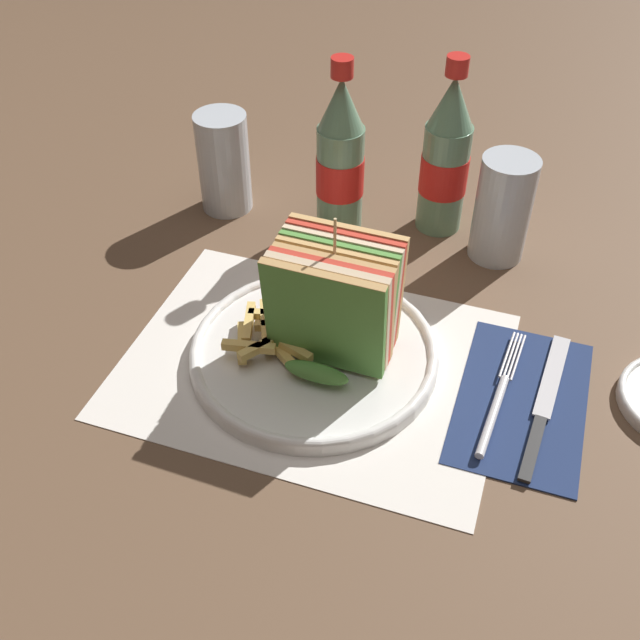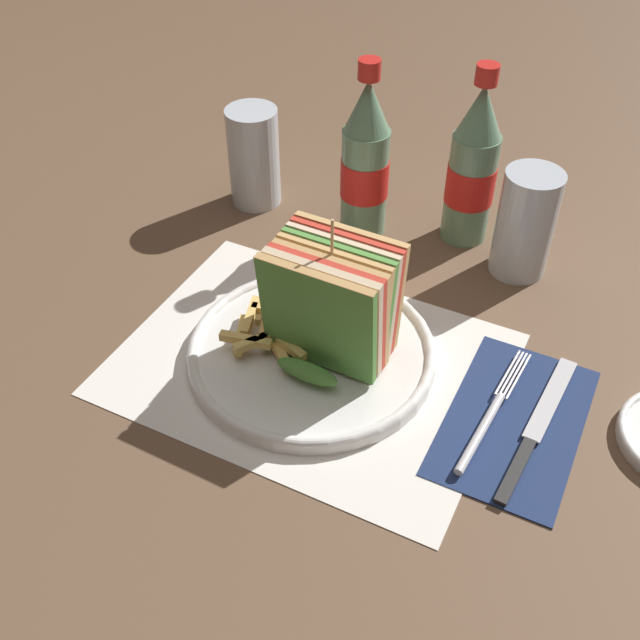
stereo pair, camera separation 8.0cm
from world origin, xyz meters
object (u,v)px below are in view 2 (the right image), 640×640
Objects in this scene: coke_bottle_far at (473,169)px; glass_near at (524,230)px; coke_bottle_near at (365,163)px; knife at (537,427)px; club_sandwich at (331,304)px; fork at (487,420)px; plate_main at (312,352)px; glass_far at (254,163)px.

coke_bottle_far reaches higher than glass_near.
coke_bottle_near is 1.00× the size of coke_bottle_far.
coke_bottle_near is 0.13m from coke_bottle_far.
glass_near reaches higher than knife.
club_sandwich is 0.90× the size of fork.
coke_bottle_far is (0.07, 0.29, 0.09)m from plate_main.
coke_bottle_far is at bearing 116.85° from fork.
club_sandwich is 0.71× the size of coke_bottle_near.
knife is 0.35m from coke_bottle_far.
coke_bottle_near is 1.71× the size of glass_far.
plate_main is 0.27m from coke_bottle_near.
knife is 1.54× the size of glass_far.
fork is 0.48m from glass_far.
knife is at bearing 22.53° from fork.
club_sandwich reaches higher than fork.
fork is 0.27m from glass_near.
glass_near reaches higher than plate_main.
glass_near is (0.21, 0.01, -0.04)m from coke_bottle_near.
coke_bottle_near is at bearing -159.24° from coke_bottle_far.
club_sandwich is at bearing 17.04° from plate_main.
glass_near is at bearing 114.07° from knife.
knife is 0.90× the size of coke_bottle_near.
glass_far is (-0.16, -0.00, -0.04)m from coke_bottle_near.
glass_near is (0.14, 0.25, -0.02)m from club_sandwich.
glass_far reaches higher than fork.
knife is at bearing -58.98° from coke_bottle_far.
coke_bottle_near is (-0.30, 0.24, 0.09)m from knife.
glass_far reaches higher than knife.
fork is at bearing -31.51° from glass_far.
glass_far is at bearing 152.62° from fork.
coke_bottle_far is at bearing 154.52° from glass_near.
coke_bottle_near is 1.71× the size of glass_near.
club_sandwich is 1.22× the size of glass_near.
coke_bottle_near is (-0.25, 0.25, 0.09)m from fork.
plate_main is 0.20m from fork.
plate_main is at bearing -121.29° from glass_near.
club_sandwich is 1.22× the size of glass_far.
coke_bottle_far is at bearing 79.57° from club_sandwich.
coke_bottle_near is at bearing 0.87° from glass_far.
fork is at bearing -67.28° from coke_bottle_far.
plate_main is at bearing -103.83° from coke_bottle_far.
knife is at bearing 1.95° from plate_main.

